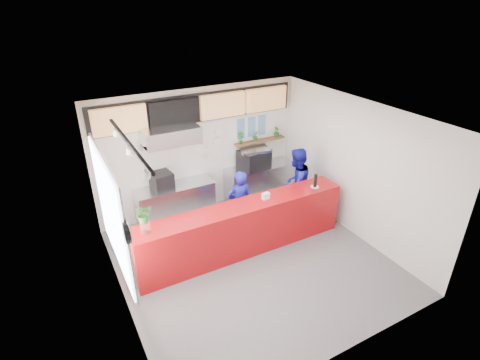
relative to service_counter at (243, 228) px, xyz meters
name	(u,v)px	position (x,y,z in m)	size (l,w,h in m)	color
floor	(252,261)	(0.00, -0.40, -0.55)	(5.00, 5.00, 0.00)	slate
ceiling	(255,117)	(0.00, -0.40, 2.45)	(5.00, 5.00, 0.00)	silver
wall_back	(200,151)	(0.00, 2.10, 0.95)	(5.00, 5.00, 0.00)	white
wall_left	(115,234)	(-2.50, -0.40, 0.95)	(5.00, 5.00, 0.00)	white
wall_right	(355,169)	(2.50, -0.40, 0.95)	(5.00, 5.00, 0.00)	white
service_counter	(243,228)	(0.00, 0.00, 0.00)	(4.50, 0.60, 1.10)	#AA0C10
cream_band	(198,105)	(0.00, 2.09, 2.05)	(5.00, 0.02, 0.80)	beige
prep_bench	(175,203)	(-0.80, 1.80, -0.10)	(1.80, 0.60, 0.90)	#B2B5BA
panini_oven	(162,181)	(-1.07, 1.80, 0.55)	(0.44, 0.44, 0.39)	black
extraction_hood	(170,135)	(-0.80, 1.75, 1.60)	(1.20, 0.70, 0.35)	#B2B5BA
hood_lip	(171,144)	(-0.80, 1.75, 1.40)	(1.20, 0.70, 0.08)	#B2B5BA
right_bench	(260,182)	(1.50, 1.80, -0.10)	(1.80, 0.60, 0.90)	#B2B5BA
espresso_machine	(254,159)	(1.32, 1.80, 0.59)	(0.74, 0.53, 0.47)	black
espresso_tray	(254,150)	(1.32, 1.80, 0.83)	(0.73, 0.51, 0.07)	silver
herb_shelf	(260,141)	(1.60, 2.00, 0.95)	(1.40, 0.18, 0.04)	brown
menu_board_far_left	(119,120)	(-1.75, 1.98, 2.00)	(1.10, 0.10, 0.55)	tan
menu_board_mid_left	(174,112)	(-0.59, 1.98, 2.00)	(1.10, 0.10, 0.55)	black
menu_board_mid_right	(223,105)	(0.57, 1.98, 2.00)	(1.10, 0.10, 0.55)	tan
menu_board_far_right	(266,99)	(1.73, 1.98, 2.00)	(1.10, 0.10, 0.55)	tan
soffit	(198,108)	(0.00, 2.06, 2.00)	(4.80, 0.04, 0.65)	black
window_pane	(111,213)	(-2.47, -0.10, 1.15)	(0.04, 2.20, 1.90)	silver
window_frame	(112,213)	(-2.45, -0.10, 1.15)	(0.03, 2.30, 2.00)	#B2B5BA
wall_clock_rim	(127,233)	(-2.46, -1.30, 1.50)	(0.30, 0.30, 0.05)	black
wall_clock_face	(129,232)	(-2.43, -1.30, 1.50)	(0.26, 0.26, 0.02)	white
track_rail	(128,143)	(-2.10, -0.40, 2.39)	(0.05, 2.40, 0.04)	black
dec_plate_a	(206,140)	(0.15, 2.07, 1.20)	(0.24, 0.24, 0.03)	silver
dec_plate_b	(217,142)	(0.45, 2.07, 1.10)	(0.24, 0.24, 0.03)	silver
dec_plate_c	(206,152)	(0.15, 2.07, 0.90)	(0.24, 0.24, 0.03)	silver
dec_plate_d	(219,132)	(0.50, 2.07, 1.35)	(0.24, 0.24, 0.03)	silver
photo_frame_a	(241,124)	(1.10, 2.08, 1.45)	(0.20, 0.02, 0.25)	#598CBF
photo_frame_b	(252,122)	(1.40, 2.08, 1.45)	(0.20, 0.02, 0.25)	#598CBF
photo_frame_c	(262,120)	(1.70, 2.08, 1.45)	(0.20, 0.02, 0.25)	#598CBF
photo_frame_d	(241,134)	(1.10, 2.08, 1.20)	(0.20, 0.02, 0.25)	#598CBF
photo_frame_e	(252,132)	(1.40, 2.08, 1.20)	(0.20, 0.02, 0.25)	#598CBF
photo_frame_f	(262,130)	(1.70, 2.08, 1.20)	(0.20, 0.02, 0.25)	#598CBF
staff_center	(239,203)	(0.25, 0.60, 0.21)	(0.56, 0.37, 1.52)	#161697
staff_right	(295,184)	(1.75, 0.62, 0.32)	(0.84, 0.66, 1.73)	#161697
herb_a	(241,138)	(1.05, 2.00, 1.13)	(0.16, 0.11, 0.31)	#2B6E26
herb_b	(255,136)	(1.47, 2.00, 1.10)	(0.15, 0.12, 0.26)	#2B6E26
herb_d	(276,132)	(2.10, 2.00, 1.10)	(0.14, 0.13, 0.26)	#2B6E26
glass_vase	(145,227)	(-1.94, -0.01, 0.66)	(0.18, 0.18, 0.22)	white
basil_vase	(143,214)	(-1.94, -0.01, 0.94)	(0.30, 0.26, 0.33)	#2B6E26
napkin_holder	(266,196)	(0.53, 0.00, 0.62)	(0.15, 0.09, 0.13)	white
white_plate	(315,187)	(1.73, -0.07, 0.56)	(0.17, 0.17, 0.01)	white
pepper_mill	(315,180)	(1.73, -0.07, 0.71)	(0.07, 0.07, 0.29)	black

